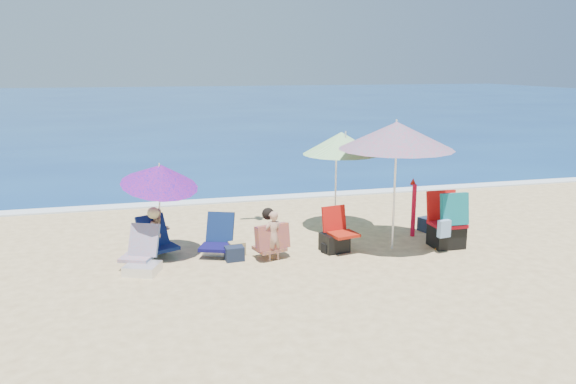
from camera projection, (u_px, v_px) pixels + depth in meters
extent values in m
plane|color=#D8BC84|center=(318.00, 263.00, 10.16)|extent=(120.00, 120.00, 0.00)
cube|color=navy|center=(171.00, 103.00, 52.65)|extent=(120.00, 80.00, 0.12)
cube|color=white|center=(260.00, 198.00, 14.97)|extent=(120.00, 0.50, 0.04)
cylinder|color=silver|center=(394.00, 191.00, 10.71)|extent=(0.05, 0.05, 2.27)
cone|color=#FB214F|center=(396.00, 136.00, 10.53)|extent=(2.46, 2.46, 0.51)
cylinder|color=white|center=(397.00, 123.00, 10.53)|extent=(0.04, 0.04, 0.14)
cylinder|color=white|center=(336.00, 184.00, 12.12)|extent=(0.05, 0.05, 1.95)
cone|color=#24A018|center=(341.00, 143.00, 11.78)|extent=(2.07, 2.07, 0.46)
cylinder|color=white|center=(346.00, 134.00, 11.59)|extent=(0.04, 0.04, 0.12)
cylinder|color=white|center=(159.00, 213.00, 10.46)|extent=(0.20, 0.39, 1.55)
cone|color=#9D1663|center=(160.00, 175.00, 10.11)|extent=(1.85, 1.88, 0.72)
cylinder|color=silver|center=(159.00, 166.00, 10.01)|extent=(0.05, 0.06, 0.11)
cylinder|color=red|center=(414.00, 210.00, 11.65)|extent=(0.10, 0.10, 1.08)
cone|color=#A4160B|center=(413.00, 181.00, 11.63)|extent=(0.15, 0.15, 0.14)
cube|color=#0D0B40|center=(215.00, 247.00, 10.44)|extent=(0.64, 0.61, 0.06)
cube|color=#0B1C43|center=(220.00, 227.00, 10.75)|extent=(0.59, 0.47, 0.55)
cube|color=white|center=(219.00, 248.00, 10.71)|extent=(0.67, 0.63, 0.16)
cube|color=#EB6353|center=(137.00, 258.00, 9.88)|extent=(0.66, 0.62, 0.06)
cube|color=#C74B46|center=(144.00, 240.00, 9.94)|extent=(0.60, 0.48, 0.55)
cube|color=white|center=(142.00, 269.00, 9.64)|extent=(0.68, 0.65, 0.17)
cube|color=#9D1B0B|center=(344.00, 234.00, 10.62)|extent=(0.56, 0.52, 0.05)
cube|color=#AD120C|center=(334.00, 218.00, 10.80)|extent=(0.50, 0.23, 0.49)
cube|color=black|center=(334.00, 242.00, 10.77)|extent=(0.54, 0.50, 0.35)
cube|color=#AE0C18|center=(447.00, 224.00, 10.98)|extent=(0.61, 0.55, 0.06)
cube|color=red|center=(441.00, 206.00, 11.16)|extent=(0.61, 0.17, 0.61)
cube|color=black|center=(446.00, 236.00, 11.03)|extent=(0.59, 0.52, 0.43)
cube|color=#096F73|center=(455.00, 209.00, 10.68)|extent=(0.54, 0.20, 0.61)
cube|color=#7B9EC6|center=(444.00, 229.00, 10.56)|extent=(0.25, 0.15, 0.32)
imported|color=tan|center=(273.00, 236.00, 10.21)|extent=(0.38, 0.30, 0.91)
cube|color=#2D0E63|center=(269.00, 248.00, 10.38)|extent=(0.61, 0.57, 0.06)
cube|color=#410D5E|center=(272.00, 237.00, 10.26)|extent=(0.67, 0.39, 0.47)
sphere|color=black|center=(268.00, 214.00, 10.34)|extent=(0.22, 0.22, 0.22)
imported|color=tan|center=(159.00, 232.00, 10.51)|extent=(0.53, 0.48, 0.88)
cube|color=#0C1843|center=(161.00, 248.00, 10.39)|extent=(0.68, 0.65, 0.06)
cube|color=#0D1B4C|center=(152.00, 231.00, 10.44)|extent=(0.62, 0.50, 0.57)
sphere|color=#CBB975|center=(153.00, 213.00, 10.13)|extent=(0.21, 0.21, 0.21)
cube|color=#161F32|center=(234.00, 254.00, 10.27)|extent=(0.35, 0.26, 0.26)
cube|color=tan|center=(237.00, 248.00, 10.57)|extent=(0.31, 0.24, 0.25)
cube|color=#1A263A|center=(429.00, 224.00, 12.12)|extent=(0.45, 0.38, 0.29)
cube|color=black|center=(329.00, 248.00, 10.71)|extent=(0.28, 0.24, 0.19)
cube|color=orange|center=(441.00, 249.00, 10.91)|extent=(0.24, 0.18, 0.03)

